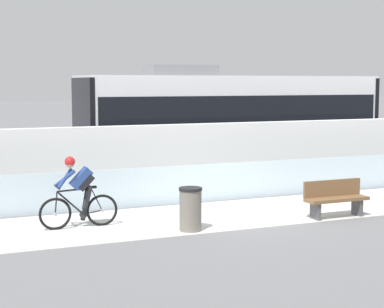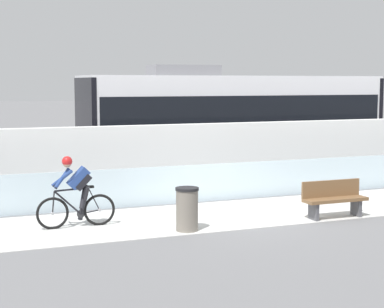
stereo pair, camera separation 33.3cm
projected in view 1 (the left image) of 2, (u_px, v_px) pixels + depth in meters
name	position (u px, v px, depth m)	size (l,w,h in m)	color
ground_plane	(240.00, 214.00, 15.80)	(200.00, 200.00, 0.00)	slate
bike_path_deck	(240.00, 213.00, 15.80)	(32.00, 3.20, 0.01)	silver
glass_parapet	(209.00, 183.00, 17.43)	(32.00, 0.05, 1.01)	silver
concrete_barrier_wall	(183.00, 158.00, 19.02)	(32.00, 0.36, 1.99)	white
tram_rail_near	(155.00, 179.00, 21.40)	(32.00, 0.08, 0.01)	#595654
tram_rail_far	(141.00, 174.00, 22.71)	(32.00, 0.08, 0.01)	#595654
tram	(232.00, 119.00, 23.10)	(11.06, 2.54, 3.81)	silver
cyclist_on_bike	(79.00, 193.00, 14.14)	(1.77, 0.58, 1.61)	black
trash_bin	(190.00, 209.00, 13.87)	(0.51, 0.51, 0.96)	slate
bench	(335.00, 198.00, 15.31)	(1.60, 0.45, 0.89)	brown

